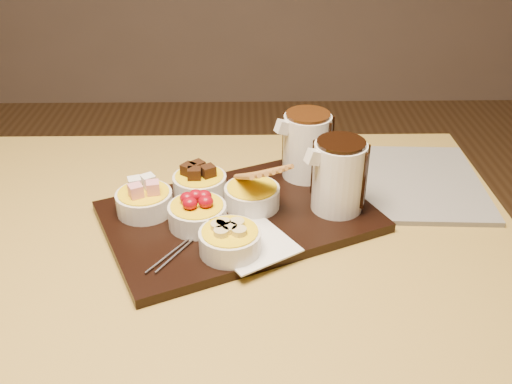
{
  "coord_description": "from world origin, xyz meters",
  "views": [
    {
      "loc": [
        0.12,
        -0.82,
        1.32
      ],
      "look_at": [
        0.14,
        0.04,
        0.81
      ],
      "focal_mm": 40.0,
      "sensor_mm": 36.0,
      "label": 1
    }
  ],
  "objects_px": {
    "pitcher_dark_chocolate": "(339,177)",
    "newspaper": "(384,182)",
    "bowl_strawberries": "(197,215)",
    "pitcher_milk_chocolate": "(307,146)",
    "serving_board": "(239,217)",
    "dining_table": "(182,277)"
  },
  "relations": [
    {
      "from": "bowl_strawberries",
      "to": "newspaper",
      "type": "relative_size",
      "value": 0.27
    },
    {
      "from": "serving_board",
      "to": "bowl_strawberries",
      "type": "height_order",
      "value": "bowl_strawberries"
    },
    {
      "from": "serving_board",
      "to": "newspaper",
      "type": "distance_m",
      "value": 0.32
    },
    {
      "from": "pitcher_milk_chocolate",
      "to": "newspaper",
      "type": "bearing_deg",
      "value": -26.95
    },
    {
      "from": "dining_table",
      "to": "pitcher_milk_chocolate",
      "type": "distance_m",
      "value": 0.34
    },
    {
      "from": "serving_board",
      "to": "newspaper",
      "type": "height_order",
      "value": "serving_board"
    },
    {
      "from": "serving_board",
      "to": "newspaper",
      "type": "relative_size",
      "value": 1.22
    },
    {
      "from": "serving_board",
      "to": "dining_table",
      "type": "bearing_deg",
      "value": 174.18
    },
    {
      "from": "pitcher_dark_chocolate",
      "to": "newspaper",
      "type": "relative_size",
      "value": 0.34
    },
    {
      "from": "pitcher_dark_chocolate",
      "to": "pitcher_milk_chocolate",
      "type": "xyz_separation_m",
      "value": [
        -0.04,
        0.12,
        0.0
      ]
    },
    {
      "from": "dining_table",
      "to": "pitcher_milk_chocolate",
      "type": "xyz_separation_m",
      "value": [
        0.24,
        0.17,
        0.18
      ]
    },
    {
      "from": "dining_table",
      "to": "bowl_strawberries",
      "type": "bearing_deg",
      "value": -2.54
    },
    {
      "from": "bowl_strawberries",
      "to": "pitcher_dark_chocolate",
      "type": "distance_m",
      "value": 0.25
    },
    {
      "from": "serving_board",
      "to": "bowl_strawberries",
      "type": "distance_m",
      "value": 0.08
    },
    {
      "from": "serving_board",
      "to": "pitcher_dark_chocolate",
      "type": "height_order",
      "value": "pitcher_dark_chocolate"
    },
    {
      "from": "pitcher_dark_chocolate",
      "to": "serving_board",
      "type": "bearing_deg",
      "value": 160.02
    },
    {
      "from": "pitcher_dark_chocolate",
      "to": "pitcher_milk_chocolate",
      "type": "height_order",
      "value": "same"
    },
    {
      "from": "serving_board",
      "to": "bowl_strawberries",
      "type": "xyz_separation_m",
      "value": [
        -0.07,
        -0.04,
        0.03
      ]
    },
    {
      "from": "bowl_strawberries",
      "to": "pitcher_milk_chocolate",
      "type": "relative_size",
      "value": 0.79
    },
    {
      "from": "newspaper",
      "to": "pitcher_milk_chocolate",
      "type": "bearing_deg",
      "value": -179.6
    },
    {
      "from": "bowl_strawberries",
      "to": "newspaper",
      "type": "height_order",
      "value": "bowl_strawberries"
    },
    {
      "from": "bowl_strawberries",
      "to": "pitcher_milk_chocolate",
      "type": "bearing_deg",
      "value": 40.88
    }
  ]
}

